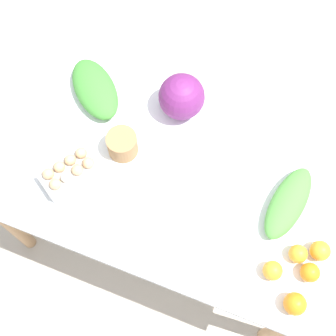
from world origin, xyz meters
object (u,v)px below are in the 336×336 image
at_px(greens_bunch_kale, 95,89).
at_px(orange_3, 320,251).
at_px(egg_carton, 70,171).
at_px(orange_2, 295,304).
at_px(orange_1, 310,272).
at_px(orange_4, 298,254).
at_px(paper_bag, 122,144).
at_px(greens_bunch_chard, 288,203).
at_px(cabbage_purple, 182,97).
at_px(orange_0, 273,271).

bearing_deg(greens_bunch_kale, orange_3, -17.28).
bearing_deg(egg_carton, orange_2, -67.45).
height_order(orange_1, orange_4, orange_1).
relative_size(egg_carton, paper_bag, 2.10).
relative_size(orange_2, orange_3, 1.08).
distance_m(egg_carton, greens_bunch_kale, 0.37).
bearing_deg(orange_2, paper_bag, 156.83).
bearing_deg(paper_bag, orange_2, -23.17).
distance_m(paper_bag, orange_1, 0.82).
distance_m(greens_bunch_chard, orange_1, 0.26).
bearing_deg(orange_3, greens_bunch_kale, 162.72).
xyz_separation_m(cabbage_purple, greens_bunch_chard, (0.51, -0.25, -0.06)).
height_order(greens_bunch_kale, orange_0, greens_bunch_kale).
height_order(orange_0, orange_4, orange_0).
relative_size(paper_bag, greens_bunch_kale, 0.39).
height_order(cabbage_purple, orange_1, cabbage_purple).
xyz_separation_m(greens_bunch_chard, orange_4, (0.08, -0.17, -0.00)).
xyz_separation_m(greens_bunch_kale, orange_3, (1.02, -0.32, -0.00)).
relative_size(greens_bunch_chard, orange_2, 4.00).
distance_m(cabbage_purple, orange_1, 0.80).
bearing_deg(egg_carton, orange_0, -63.07).
relative_size(orange_1, orange_3, 0.95).
bearing_deg(orange_2, orange_0, 141.13).
bearing_deg(greens_bunch_chard, orange_4, -63.79).
xyz_separation_m(paper_bag, greens_bunch_kale, (-0.21, 0.19, -0.01)).
relative_size(greens_bunch_chard, greens_bunch_kale, 1.02).
relative_size(cabbage_purple, greens_bunch_kale, 0.60).
distance_m(paper_bag, orange_4, 0.76).
xyz_separation_m(paper_bag, greens_bunch_chard, (0.66, 0.01, -0.01)).
bearing_deg(cabbage_purple, greens_bunch_chard, -25.82).
distance_m(greens_bunch_chard, orange_2, 0.36).
height_order(orange_1, orange_3, orange_3).
height_order(egg_carton, greens_bunch_chard, egg_carton).
distance_m(greens_bunch_kale, orange_3, 1.06).
distance_m(greens_bunch_kale, orange_2, 1.11).
bearing_deg(orange_3, orange_1, -99.03).
bearing_deg(greens_bunch_kale, egg_carton, -79.91).
distance_m(orange_0, orange_1, 0.13).
bearing_deg(cabbage_purple, orange_2, -43.03).
bearing_deg(greens_bunch_chard, orange_2, -71.02).
relative_size(egg_carton, orange_1, 3.61).
relative_size(cabbage_purple, greens_bunch_chard, 0.59).
bearing_deg(orange_1, greens_bunch_kale, 158.11).
relative_size(paper_bag, orange_4, 1.78).
distance_m(egg_carton, orange_3, 0.95).
distance_m(cabbage_purple, egg_carton, 0.52).
xyz_separation_m(paper_bag, orange_1, (0.80, -0.21, -0.02)).
bearing_deg(greens_bunch_chard, egg_carton, -167.31).
relative_size(cabbage_purple, paper_bag, 1.55).
xyz_separation_m(orange_1, orange_3, (0.01, 0.09, 0.00)).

